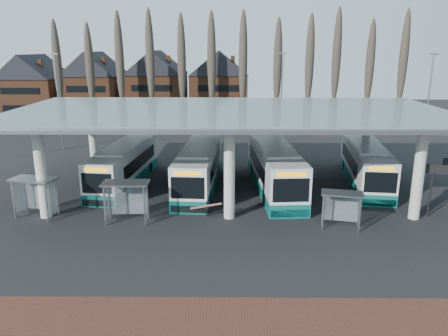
{
  "coord_description": "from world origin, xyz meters",
  "views": [
    {
      "loc": [
        -0.1,
        -24.11,
        10.73
      ],
      "look_at": [
        -0.38,
        7.0,
        2.11
      ],
      "focal_mm": 35.0,
      "sensor_mm": 36.0,
      "label": 1
    }
  ],
  "objects_px": {
    "bus_0": "(125,165)",
    "bus_1": "(199,168)",
    "bus_3": "(365,164)",
    "bus_2": "(274,168)",
    "shelter_1": "(126,193)",
    "shelter_0": "(36,188)",
    "shelter_2": "(342,202)"
  },
  "relations": [
    {
      "from": "bus_1",
      "to": "shelter_2",
      "type": "distance_m",
      "value": 12.26
    },
    {
      "from": "shelter_1",
      "to": "shelter_2",
      "type": "height_order",
      "value": "shelter_1"
    },
    {
      "from": "bus_3",
      "to": "bus_1",
      "type": "bearing_deg",
      "value": -167.28
    },
    {
      "from": "bus_1",
      "to": "bus_0",
      "type": "bearing_deg",
      "value": 174.86
    },
    {
      "from": "bus_3",
      "to": "shelter_1",
      "type": "bearing_deg",
      "value": -146.9
    },
    {
      "from": "bus_3",
      "to": "shelter_0",
      "type": "xyz_separation_m",
      "value": [
        -23.69,
        -7.69,
        0.38
      ]
    },
    {
      "from": "bus_0",
      "to": "shelter_2",
      "type": "relative_size",
      "value": 4.35
    },
    {
      "from": "bus_1",
      "to": "bus_2",
      "type": "xyz_separation_m",
      "value": [
        5.89,
        -0.39,
        0.09
      ]
    },
    {
      "from": "bus_3",
      "to": "shelter_2",
      "type": "bearing_deg",
      "value": -107.29
    },
    {
      "from": "bus_2",
      "to": "shelter_1",
      "type": "distance_m",
      "value": 12.12
    },
    {
      "from": "bus_0",
      "to": "bus_2",
      "type": "bearing_deg",
      "value": -0.62
    },
    {
      "from": "bus_1",
      "to": "bus_2",
      "type": "distance_m",
      "value": 5.9
    },
    {
      "from": "bus_0",
      "to": "bus_2",
      "type": "height_order",
      "value": "bus_2"
    },
    {
      "from": "shelter_0",
      "to": "shelter_2",
      "type": "distance_m",
      "value": 19.47
    },
    {
      "from": "shelter_0",
      "to": "bus_3",
      "type": "bearing_deg",
      "value": 31.35
    },
    {
      "from": "shelter_1",
      "to": "shelter_2",
      "type": "relative_size",
      "value": 1.08
    },
    {
      "from": "bus_0",
      "to": "bus_3",
      "type": "relative_size",
      "value": 0.98
    },
    {
      "from": "bus_0",
      "to": "shelter_1",
      "type": "distance_m",
      "value": 8.41
    },
    {
      "from": "shelter_0",
      "to": "bus_0",
      "type": "bearing_deg",
      "value": 74.28
    },
    {
      "from": "shelter_2",
      "to": "shelter_0",
      "type": "bearing_deg",
      "value": -172.71
    },
    {
      "from": "bus_0",
      "to": "shelter_0",
      "type": "distance_m",
      "value": 8.4
    },
    {
      "from": "shelter_0",
      "to": "bus_2",
      "type": "bearing_deg",
      "value": 33.87
    },
    {
      "from": "bus_0",
      "to": "bus_1",
      "type": "xyz_separation_m",
      "value": [
        6.12,
        -0.92,
        0.06
      ]
    },
    {
      "from": "bus_0",
      "to": "shelter_1",
      "type": "height_order",
      "value": "bus_0"
    },
    {
      "from": "bus_0",
      "to": "shelter_2",
      "type": "distance_m",
      "value": 17.78
    },
    {
      "from": "bus_2",
      "to": "shelter_1",
      "type": "bearing_deg",
      "value": -149.33
    },
    {
      "from": "shelter_2",
      "to": "bus_0",
      "type": "bearing_deg",
      "value": 161.77
    },
    {
      "from": "bus_3",
      "to": "shelter_0",
      "type": "height_order",
      "value": "bus_3"
    },
    {
      "from": "shelter_0",
      "to": "bus_1",
      "type": "bearing_deg",
      "value": 45.51
    },
    {
      "from": "bus_1",
      "to": "bus_2",
      "type": "height_order",
      "value": "bus_2"
    },
    {
      "from": "bus_0",
      "to": "shelter_1",
      "type": "bearing_deg",
      "value": -70.56
    },
    {
      "from": "bus_3",
      "to": "shelter_0",
      "type": "relative_size",
      "value": 3.87
    }
  ]
}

